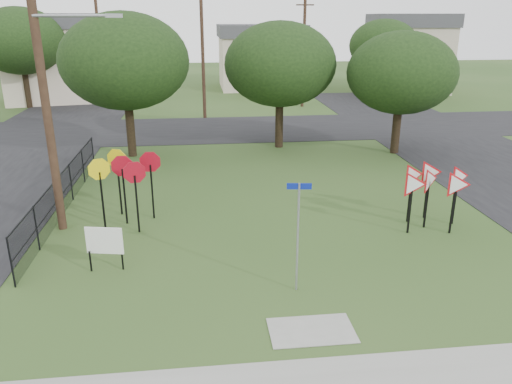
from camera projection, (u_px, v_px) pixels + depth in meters
ground at (293, 280)px, 13.96m from camera, size 140.00×140.00×0.00m
sidewalk at (331, 383)px, 10.03m from camera, size 30.00×1.60×0.02m
street_right at (495, 166)px, 24.63m from camera, size 8.00×50.00×0.02m
street_far at (237, 129)px, 32.69m from camera, size 60.00×8.00×0.02m
curb_pad at (312, 331)px, 11.71m from camera, size 2.00×1.20×0.02m
street_name_sign at (298, 231)px, 12.92m from camera, size 0.62×0.10×3.04m
stop_sign_cluster at (125, 173)px, 17.23m from camera, size 2.37×1.95×2.52m
yield_sign_cluster at (433, 182)px, 17.04m from camera, size 2.83×1.53×2.23m
info_board at (104, 242)px, 14.22m from camera, size 1.07×0.25×1.35m
utility_pole_main at (44, 76)px, 15.65m from camera, size 3.55×0.33×10.00m
far_pole_a at (203, 52)px, 34.69m from camera, size 1.40×0.24×9.00m
far_pole_b at (304, 51)px, 39.39m from camera, size 1.40×0.24×8.50m
far_pole_c at (100, 48)px, 39.44m from camera, size 1.40×0.24×9.00m
fence_run at (64, 191)px, 18.73m from camera, size 0.05×11.55×1.50m
house_left at (62, 57)px, 43.07m from camera, size 10.58×8.88×7.20m
house_mid at (260, 56)px, 50.81m from camera, size 8.40×8.40×6.20m
house_right at (408, 52)px, 48.42m from camera, size 8.30×8.30×7.20m
tree_near_left at (125, 61)px, 24.81m from camera, size 6.40×6.40×7.27m
tree_near_mid at (280, 64)px, 26.72m from camera, size 6.00×6.00×6.80m
tree_near_right at (402, 73)px, 25.60m from camera, size 5.60×5.60×6.33m
tree_far_left at (20, 41)px, 38.60m from camera, size 6.80×6.80×7.73m
tree_far_right at (384, 45)px, 43.94m from camera, size 6.00×6.00×6.80m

